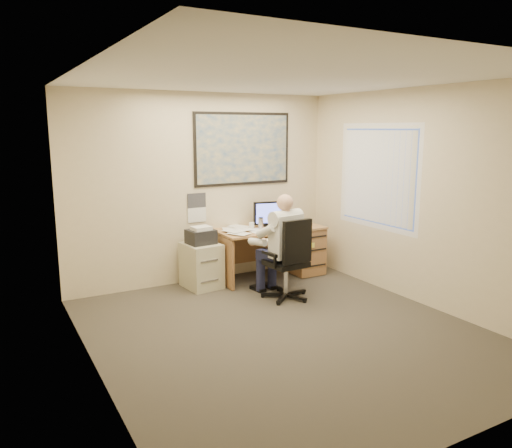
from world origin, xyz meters
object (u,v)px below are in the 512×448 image
office_chair (288,276)px  person (285,247)px  filing_cabinet (201,261)px  desk (287,245)px

office_chair → person: bearing=83.4°
person → filing_cabinet: bearing=120.8°
office_chair → person: person is taller
office_chair → person: (0.00, 0.08, 0.37)m
desk → filing_cabinet: size_ratio=1.83×
filing_cabinet → office_chair: size_ratio=0.81×
filing_cabinet → office_chair: (0.78, -1.01, -0.06)m
filing_cabinet → person: (0.78, -0.93, 0.31)m
filing_cabinet → office_chair: bearing=-58.2°
desk → office_chair: (-0.63, -0.99, -0.13)m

